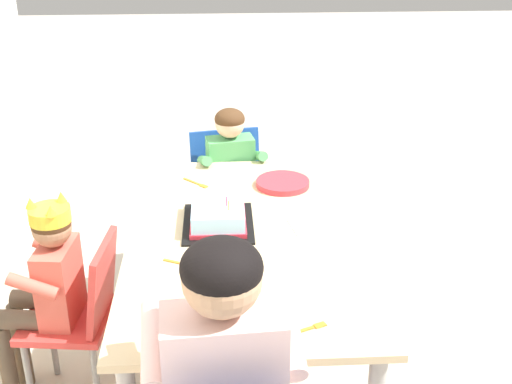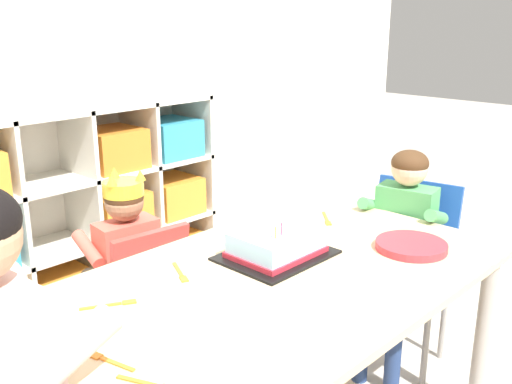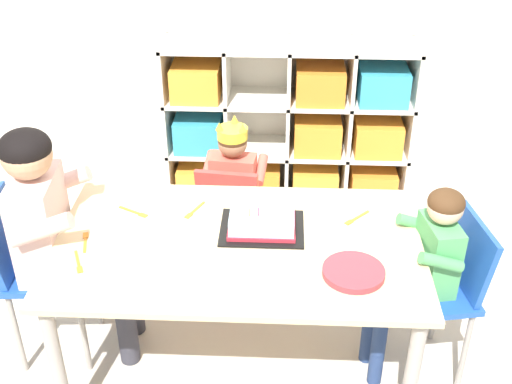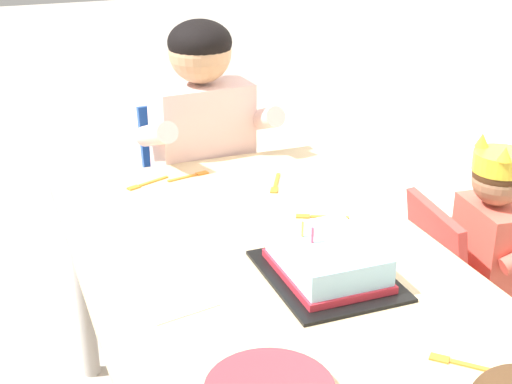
{
  "view_description": "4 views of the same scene",
  "coord_description": "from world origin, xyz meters",
  "px_view_note": "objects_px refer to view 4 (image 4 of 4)",
  "views": [
    {
      "loc": [
        -2.1,
        0.07,
        1.78
      ],
      "look_at": [
        0.08,
        -0.05,
        0.77
      ],
      "focal_mm": 47.26,
      "sensor_mm": 36.0,
      "label": 1
    },
    {
      "loc": [
        -1.14,
        -0.99,
        1.34
      ],
      "look_at": [
        -0.03,
        0.06,
        0.87
      ],
      "focal_mm": 41.23,
      "sensor_mm": 36.0,
      "label": 2
    },
    {
      "loc": [
        0.16,
        -1.99,
        2.08
      ],
      "look_at": [
        0.07,
        0.06,
        0.83
      ],
      "focal_mm": 46.02,
      "sensor_mm": 36.0,
      "label": 3
    },
    {
      "loc": [
        1.33,
        -0.55,
        1.44
      ],
      "look_at": [
        -0.0,
        -0.04,
        0.82
      ],
      "focal_mm": 51.86,
      "sensor_mm": 36.0,
      "label": 4
    }
  ],
  "objects_px": {
    "activity_table": "(272,295)",
    "fork_by_napkin": "(145,184)",
    "classroom_chair_blue": "(461,297)",
    "fork_near_child_seat": "(463,364)",
    "fork_scattered_mid_table": "(318,217)",
    "child_with_crown": "(503,249)",
    "fork_near_cake_tray": "(191,176)",
    "fork_at_table_front_edge": "(276,184)",
    "birthday_cake_on_tray": "(327,263)",
    "classroom_chair_adult_side": "(198,196)",
    "adult_helper_seated": "(210,153)"
  },
  "relations": [
    {
      "from": "child_with_crown",
      "to": "fork_near_cake_tray",
      "type": "xyz_separation_m",
      "value": [
        -0.51,
        -0.71,
        0.12
      ]
    },
    {
      "from": "activity_table",
      "to": "fork_by_napkin",
      "type": "distance_m",
      "value": 0.59
    },
    {
      "from": "fork_at_table_front_edge",
      "to": "fork_scattered_mid_table",
      "type": "xyz_separation_m",
      "value": [
        0.24,
        0.02,
        0.0
      ]
    },
    {
      "from": "adult_helper_seated",
      "to": "birthday_cake_on_tray",
      "type": "distance_m",
      "value": 0.8
    },
    {
      "from": "fork_by_napkin",
      "to": "fork_near_cake_tray",
      "type": "relative_size",
      "value": 1.01
    },
    {
      "from": "fork_near_cake_tray",
      "to": "birthday_cake_on_tray",
      "type": "bearing_deg",
      "value": 86.62
    },
    {
      "from": "classroom_chair_adult_side",
      "to": "fork_near_cake_tray",
      "type": "bearing_deg",
      "value": -114.13
    },
    {
      "from": "fork_by_napkin",
      "to": "child_with_crown",
      "type": "bearing_deg",
      "value": -53.3
    },
    {
      "from": "activity_table",
      "to": "birthday_cake_on_tray",
      "type": "distance_m",
      "value": 0.17
    },
    {
      "from": "activity_table",
      "to": "fork_near_child_seat",
      "type": "relative_size",
      "value": 12.76
    },
    {
      "from": "classroom_chair_adult_side",
      "to": "birthday_cake_on_tray",
      "type": "xyz_separation_m",
      "value": [
        0.92,
        0.02,
        0.22
      ]
    },
    {
      "from": "fork_near_child_seat",
      "to": "fork_scattered_mid_table",
      "type": "xyz_separation_m",
      "value": [
        -0.65,
        0.02,
        0.0
      ]
    },
    {
      "from": "child_with_crown",
      "to": "fork_scattered_mid_table",
      "type": "relative_size",
      "value": 6.57
    },
    {
      "from": "fork_scattered_mid_table",
      "to": "fork_at_table_front_edge",
      "type": "bearing_deg",
      "value": 120.18
    },
    {
      "from": "fork_near_cake_tray",
      "to": "fork_scattered_mid_table",
      "type": "bearing_deg",
      "value": 107.4
    },
    {
      "from": "classroom_chair_blue",
      "to": "adult_helper_seated",
      "type": "height_order",
      "value": "adult_helper_seated"
    },
    {
      "from": "adult_helper_seated",
      "to": "fork_at_table_front_edge",
      "type": "xyz_separation_m",
      "value": [
        0.29,
        0.1,
        -0.01
      ]
    },
    {
      "from": "fork_near_child_seat",
      "to": "fork_scattered_mid_table",
      "type": "bearing_deg",
      "value": 132.58
    },
    {
      "from": "birthday_cake_on_tray",
      "to": "fork_scattered_mid_table",
      "type": "xyz_separation_m",
      "value": [
        -0.28,
        0.11,
        -0.03
      ]
    },
    {
      "from": "child_with_crown",
      "to": "fork_near_cake_tray",
      "type": "height_order",
      "value": "child_with_crown"
    },
    {
      "from": "classroom_chair_adult_side",
      "to": "fork_near_child_seat",
      "type": "xyz_separation_m",
      "value": [
        1.29,
        0.1,
        0.19
      ]
    },
    {
      "from": "classroom_chair_adult_side",
      "to": "fork_near_child_seat",
      "type": "relative_size",
      "value": 6.95
    },
    {
      "from": "birthday_cake_on_tray",
      "to": "fork_near_child_seat",
      "type": "bearing_deg",
      "value": 13.43
    },
    {
      "from": "fork_near_child_seat",
      "to": "classroom_chair_blue",
      "type": "bearing_deg",
      "value": 97.4
    },
    {
      "from": "activity_table",
      "to": "classroom_chair_blue",
      "type": "distance_m",
      "value": 0.61
    },
    {
      "from": "child_with_crown",
      "to": "fork_at_table_front_edge",
      "type": "relative_size",
      "value": 6.38
    },
    {
      "from": "adult_helper_seated",
      "to": "fork_near_child_seat",
      "type": "height_order",
      "value": "adult_helper_seated"
    },
    {
      "from": "child_with_crown",
      "to": "fork_at_table_front_edge",
      "type": "xyz_separation_m",
      "value": [
        -0.36,
        -0.51,
        0.12
      ]
    },
    {
      "from": "adult_helper_seated",
      "to": "fork_near_cake_tray",
      "type": "relative_size",
      "value": 8.14
    },
    {
      "from": "activity_table",
      "to": "fork_at_table_front_edge",
      "type": "relative_size",
      "value": 10.56
    },
    {
      "from": "classroom_chair_blue",
      "to": "fork_near_child_seat",
      "type": "bearing_deg",
      "value": 148.94
    },
    {
      "from": "classroom_chair_blue",
      "to": "child_with_crown",
      "type": "relative_size",
      "value": 0.8
    },
    {
      "from": "fork_near_child_seat",
      "to": "fork_near_cake_tray",
      "type": "xyz_separation_m",
      "value": [
        -1.03,
        -0.2,
        -0.0
      ]
    },
    {
      "from": "fork_by_napkin",
      "to": "fork_scattered_mid_table",
      "type": "xyz_separation_m",
      "value": [
        0.37,
        0.36,
        0.0
      ]
    },
    {
      "from": "fork_scattered_mid_table",
      "to": "activity_table",
      "type": "bearing_deg",
      "value": -111.32
    },
    {
      "from": "activity_table",
      "to": "classroom_chair_adult_side",
      "type": "height_order",
      "value": "classroom_chair_adult_side"
    },
    {
      "from": "classroom_chair_blue",
      "to": "fork_near_child_seat",
      "type": "xyz_separation_m",
      "value": [
        0.53,
        -0.4,
        0.25
      ]
    },
    {
      "from": "child_with_crown",
      "to": "fork_near_cake_tray",
      "type": "distance_m",
      "value": 0.88
    },
    {
      "from": "fork_by_napkin",
      "to": "adult_helper_seated",
      "type": "bearing_deg",
      "value": 9.72
    },
    {
      "from": "birthday_cake_on_tray",
      "to": "adult_helper_seated",
      "type": "bearing_deg",
      "value": -179.47
    },
    {
      "from": "classroom_chair_adult_side",
      "to": "fork_near_cake_tray",
      "type": "height_order",
      "value": "classroom_chair_adult_side"
    },
    {
      "from": "fork_by_napkin",
      "to": "fork_near_child_seat",
      "type": "distance_m",
      "value": 1.07
    },
    {
      "from": "activity_table",
      "to": "adult_helper_seated",
      "type": "distance_m",
      "value": 0.72
    },
    {
      "from": "fork_by_napkin",
      "to": "fork_scattered_mid_table",
      "type": "distance_m",
      "value": 0.52
    },
    {
      "from": "fork_scattered_mid_table",
      "to": "fork_near_cake_tray",
      "type": "bearing_deg",
      "value": 145.8
    },
    {
      "from": "fork_at_table_front_edge",
      "to": "fork_by_napkin",
      "type": "bearing_deg",
      "value": 96.45
    },
    {
      "from": "child_with_crown",
      "to": "fork_scattered_mid_table",
      "type": "xyz_separation_m",
      "value": [
        -0.13,
        -0.49,
        0.12
      ]
    },
    {
      "from": "adult_helper_seated",
      "to": "fork_by_napkin",
      "type": "distance_m",
      "value": 0.29
    },
    {
      "from": "child_with_crown",
      "to": "fork_scattered_mid_table",
      "type": "bearing_deg",
      "value": 81.65
    },
    {
      "from": "classroom_chair_blue",
      "to": "birthday_cake_on_tray",
      "type": "distance_m",
      "value": 0.59
    }
  ]
}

